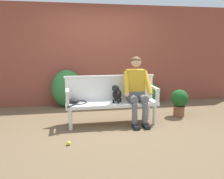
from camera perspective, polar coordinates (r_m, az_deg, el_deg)
The scene contains 14 objects.
ground_plane at distance 4.73m, azimuth 0.00°, elevation -8.25°, with size 40.00×40.00×0.00m, color brown.
brick_garden_fence at distance 6.31m, azimuth -3.12°, elevation 8.24°, with size 8.00×0.30×2.55m, color brown.
hedge_bush_far_right at distance 6.40m, azimuth 8.46°, elevation -0.79°, with size 0.70×0.70×0.56m, color #286B2D.
hedge_bush_mid_left at distance 6.01m, azimuth -10.76°, elevation 0.23°, with size 0.77×0.52×0.93m, color #337538.
garden_bench at distance 4.62m, azimuth 0.00°, elevation -3.75°, with size 1.77×0.49×0.44m.
bench_backrest at distance 4.76m, azimuth -0.48°, elevation 0.51°, with size 1.81×0.06×0.50m.
bench_armrest_left_end at distance 4.40m, azimuth -10.68°, elevation -1.20°, with size 0.06×0.49×0.28m.
bench_armrest_right_end at distance 4.71m, azimuth 10.38°, elevation -0.43°, with size 0.06×0.49×0.28m.
person_seated at distance 4.65m, azimuth 5.90°, elevation 0.47°, with size 0.56×0.65×1.31m.
dog_on_bench at distance 4.53m, azimuth 1.11°, elevation -0.94°, with size 0.27×0.35×0.36m.
tennis_racket at distance 4.55m, azimuth -8.00°, elevation -3.19°, with size 0.44×0.56×0.03m.
baseball_glove at distance 4.58m, azimuth -9.28°, elevation -2.69°, with size 0.22×0.17×0.09m, color black.
tennis_ball at distance 3.82m, azimuth -10.38°, elevation -12.57°, with size 0.07×0.07×0.07m, color #CCDB33.
potted_plant at distance 5.32m, azimuth 15.91°, elevation -2.64°, with size 0.36×0.36×0.59m.
Camera 1 is at (-0.82, -4.40, 1.52)m, focal length 38.01 mm.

